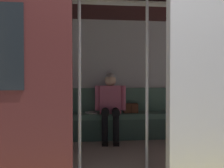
% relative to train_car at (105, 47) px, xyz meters
% --- Properties ---
extents(train_car, '(6.40, 2.66, 2.32)m').
position_rel_train_car_xyz_m(train_car, '(0.00, 0.00, 0.00)').
color(train_car, silver).
rests_on(train_car, ground_plane).
extents(bench_seat, '(2.85, 0.44, 0.46)m').
position_rel_train_car_xyz_m(bench_seat, '(-0.06, -0.99, -1.17)').
color(bench_seat, '#4C7566').
rests_on(bench_seat, ground_plane).
extents(person_seated, '(0.55, 0.70, 1.19)m').
position_rel_train_car_xyz_m(person_seated, '(-0.18, -0.94, -0.84)').
color(person_seated, pink).
rests_on(person_seated, ground_plane).
extents(handbag, '(0.26, 0.15, 0.17)m').
position_rel_train_car_xyz_m(handbag, '(-0.57, -1.06, -0.98)').
color(handbag, brown).
rests_on(handbag, bench_seat).
extents(book, '(0.22, 0.26, 0.03)m').
position_rel_train_car_xyz_m(book, '(0.16, -1.04, -1.05)').
color(book, silver).
rests_on(book, bench_seat).
extents(grab_pole_door, '(0.04, 0.04, 2.18)m').
position_rel_train_car_xyz_m(grab_pole_door, '(0.34, 0.75, -0.43)').
color(grab_pole_door, silver).
rests_on(grab_pole_door, ground_plane).
extents(grab_pole_far, '(0.04, 0.04, 2.18)m').
position_rel_train_car_xyz_m(grab_pole_far, '(-0.45, 0.60, -0.43)').
color(grab_pole_far, silver).
rests_on(grab_pole_far, ground_plane).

